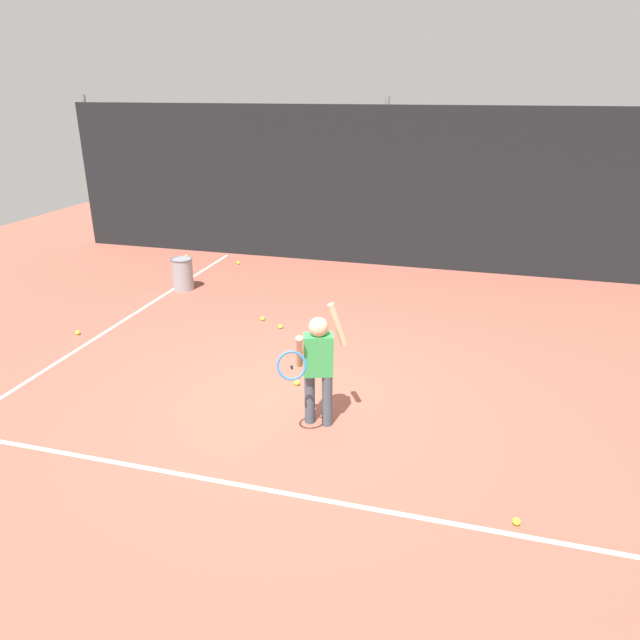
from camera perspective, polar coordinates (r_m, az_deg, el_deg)
ground_plane at (r=6.76m, az=-2.60°, el=-7.74°), size 20.00×20.00×0.00m
court_line_baseline at (r=5.51m, az=-7.92°, el=-15.60°), size 9.00×0.05×0.00m
court_line_sideline at (r=8.98m, az=-20.73°, el=-1.46°), size 0.05×9.00×0.00m
back_fence_windscreen at (r=11.58m, az=6.18°, el=12.63°), size 13.19×0.08×3.03m
fence_post_0 at (r=14.17m, az=-21.18°, el=13.31°), size 0.09×0.09×3.18m
fence_post_1 at (r=11.63m, az=6.25°, el=13.04°), size 0.09×0.09×3.18m
tennis_player at (r=5.96m, az=-0.26°, el=-4.13°), size 0.58×0.73×1.35m
ball_hopper at (r=10.55m, az=-13.23°, el=4.44°), size 0.38×0.38×0.56m
tennis_ball_0 at (r=7.05m, az=-2.26°, el=-6.12°), size 0.07×0.07×0.07m
tennis_ball_1 at (r=8.67m, az=-3.88°, el=-0.63°), size 0.07×0.07×0.07m
tennis_ball_2 at (r=11.50m, az=-12.91°, el=4.56°), size 0.07×0.07×0.07m
tennis_ball_3 at (r=12.62m, az=-12.88°, el=6.09°), size 0.07×0.07×0.07m
tennis_ball_4 at (r=8.98m, az=-5.63°, el=0.14°), size 0.07×0.07×0.07m
tennis_ball_5 at (r=9.13m, az=-22.53°, el=-1.14°), size 0.07×0.07×0.07m
tennis_ball_6 at (r=11.95m, az=-7.95°, el=5.54°), size 0.07×0.07×0.07m
tennis_ball_7 at (r=5.29m, az=18.59°, el=-18.10°), size 0.07×0.07×0.07m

